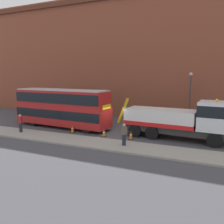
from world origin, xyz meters
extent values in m
plane|color=#424247|center=(0.00, 0.00, 0.00)|extent=(120.00, 120.00, 0.00)
cube|color=gray|center=(0.00, -4.20, 0.07)|extent=(60.00, 2.80, 0.15)
cube|color=brown|center=(0.00, 8.95, 8.00)|extent=(60.00, 1.20, 16.00)
cube|color=#2D2D2D|center=(5.42, -0.04, 0.85)|extent=(9.15, 2.93, 0.55)
cube|color=silver|center=(8.61, -0.30, 2.28)|extent=(2.80, 2.80, 2.30)
cube|color=black|center=(8.61, -0.30, 2.73)|extent=(2.83, 2.83, 0.90)
cube|color=silver|center=(4.13, 0.06, 1.83)|extent=(6.29, 3.08, 1.40)
cube|color=red|center=(4.13, 0.06, 1.31)|extent=(6.29, 3.14, 0.36)
cylinder|color=#B79914|center=(0.43, 0.36, 2.13)|extent=(1.25, 0.38, 2.52)
sphere|color=orange|center=(8.61, -0.30, 3.55)|extent=(0.24, 0.24, 0.24)
cylinder|color=black|center=(8.80, 0.80, 0.58)|extent=(1.18, 0.43, 1.16)
cylinder|color=black|center=(8.62, -1.41, 0.58)|extent=(1.18, 0.43, 1.16)
cylinder|color=black|center=(3.82, 1.20, 0.58)|extent=(1.18, 0.43, 1.16)
cylinder|color=black|center=(3.64, -1.01, 0.58)|extent=(1.18, 0.43, 1.16)
cylinder|color=black|center=(2.22, 1.33, 0.58)|extent=(1.18, 0.43, 1.16)
cylinder|color=black|center=(2.05, -0.88, 0.58)|extent=(1.18, 0.43, 1.16)
cube|color=#AD1E1E|center=(-6.42, -0.04, 1.29)|extent=(11.17, 3.38, 1.90)
cube|color=#AD1E1E|center=(-6.42, -0.04, 3.09)|extent=(10.94, 3.26, 1.70)
cube|color=black|center=(-6.42, -0.04, 1.54)|extent=(11.06, 3.42, 0.90)
cube|color=black|center=(-6.42, -0.04, 3.19)|extent=(10.84, 3.40, 1.00)
cube|color=#B2B2B2|center=(-6.42, -0.04, 4.00)|extent=(10.71, 3.14, 0.12)
cube|color=yellow|center=(-0.92, -0.49, 2.54)|extent=(0.18, 1.50, 0.44)
cylinder|color=black|center=(-2.45, 0.72, 0.52)|extent=(1.06, 0.38, 1.04)
cylinder|color=black|center=(-2.62, -1.43, 0.52)|extent=(1.06, 0.38, 1.04)
cylinder|color=black|center=(-9.63, 1.30, 0.52)|extent=(1.06, 0.38, 1.04)
cylinder|color=black|center=(-9.80, -0.85, 0.52)|extent=(1.06, 0.38, 1.04)
cylinder|color=#232333|center=(-8.35, -3.99, 0.57)|extent=(0.40, 0.40, 0.85)
cube|color=maroon|center=(-8.35, -3.99, 1.31)|extent=(0.41, 0.47, 0.62)
sphere|color=tan|center=(-8.35, -3.99, 1.74)|extent=(0.24, 0.24, 0.24)
cylinder|color=#232333|center=(2.20, -4.09, 0.57)|extent=(0.41, 0.41, 0.85)
cube|color=brown|center=(2.20, -4.09, 1.31)|extent=(0.48, 0.42, 0.62)
sphere|color=tan|center=(2.20, -4.09, 1.74)|extent=(0.24, 0.24, 0.24)
cone|color=orange|center=(-3.98, -1.78, 0.36)|extent=(0.32, 0.32, 0.72)
cylinder|color=white|center=(-3.98, -1.78, 0.40)|extent=(0.21, 0.21, 0.10)
cube|color=black|center=(-3.98, -1.78, 0.02)|extent=(0.36, 0.36, 0.04)
cone|color=orange|center=(-0.57, -1.86, 0.36)|extent=(0.32, 0.32, 0.72)
cylinder|color=white|center=(-0.57, -1.86, 0.40)|extent=(0.21, 0.21, 0.10)
cube|color=black|center=(-0.57, -1.86, 0.02)|extent=(0.36, 0.36, 0.04)
cone|color=orange|center=(1.96, -1.73, 0.36)|extent=(0.32, 0.32, 0.72)
cylinder|color=white|center=(1.96, -1.73, 0.40)|extent=(0.21, 0.21, 0.10)
cube|color=black|center=(1.96, -1.73, 0.02)|extent=(0.36, 0.36, 0.04)
cylinder|color=#38383D|center=(5.97, 6.75, 2.75)|extent=(0.16, 0.16, 5.50)
sphere|color=#EAE5C6|center=(5.97, 6.75, 5.65)|extent=(0.36, 0.36, 0.36)
camera|label=1|loc=(8.23, -20.36, 5.48)|focal=37.20mm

